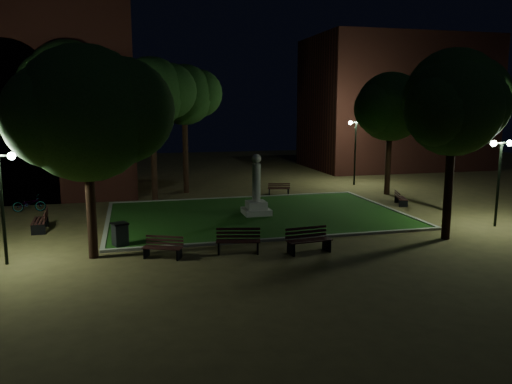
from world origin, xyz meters
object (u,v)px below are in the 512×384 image
bicycle (29,203)px  bench_near_right (308,241)px  bench_near_left (238,241)px  bench_right_side (400,199)px  bench_left_side (41,221)px  trash_bin (120,235)px  bench_far_side (279,189)px  bench_west_near (163,248)px  monument (256,198)px

bicycle → bench_near_right: bearing=-133.1°
bench_near_left → bench_right_side: bearing=45.5°
bench_near_right → bench_left_side: bearing=143.2°
bench_right_side → trash_bin: size_ratio=1.49×
bench_left_side → bench_far_side: (13.51, 6.58, -0.09)m
bench_right_side → bicycle: 21.08m
bench_near_right → bench_far_side: bearing=71.8°
bench_near_left → bench_west_near: (-2.93, 0.00, -0.06)m
trash_bin → bicycle: 9.87m
bench_far_side → trash_bin: 14.31m
monument → bicycle: 12.57m
bench_near_right → bench_right_side: (8.59, 7.84, -0.09)m
bench_far_side → bicycle: (-14.89, -1.81, 0.08)m
bench_right_side → bicycle: bearing=99.3°
bench_near_left → bench_far_side: bearing=79.4°
bench_left_side → bench_right_side: 19.52m
bench_west_near → bench_right_side: 15.95m
bench_near_right → bicycle: size_ratio=1.07×
bench_west_near → bench_right_side: bearing=51.1°
bench_west_near → bicycle: bearing=146.6°
bench_near_left → bench_right_side: size_ratio=1.19×
bench_left_side → trash_bin: size_ratio=1.78×
bench_right_side → bicycle: size_ratio=0.89×
bench_right_side → monument: bearing=113.3°
bench_near_left → bicycle: bench_near_left is taller
bench_far_side → trash_bin: size_ratio=1.47×
monument → bench_near_right: bearing=-87.1°
monument → bench_right_side: 9.00m
bench_west_near → bench_far_side: bench_west_near is taller
monument → bench_left_side: (-10.51, -0.72, -0.49)m
bench_near_right → bicycle: (-12.24, 11.09, -0.01)m
monument → bench_right_side: size_ratio=2.08×
bench_far_side → bench_west_near: bearing=67.5°
trash_bin → monument: bearing=33.0°
bench_near_left → trash_bin: (-4.55, 1.93, 0.07)m
bench_near_left → bench_left_side: 9.95m
bench_near_right → bench_west_near: 5.68m
monument → bench_far_side: bearing=62.9°
bench_near_left → bench_left_side: bearing=158.1°
bench_near_left → bench_left_side: bench_left_side is taller
trash_bin → bench_near_left: bearing=-23.0°
bench_right_side → trash_bin: 16.70m
monument → bench_far_side: (3.00, 5.85, -0.59)m
bench_near_left → trash_bin: size_ratio=1.79×
bench_near_left → trash_bin: bearing=169.9°
bench_right_side → bench_far_side: 7.80m
monument → trash_bin: bearing=-147.0°
bench_near_right → bench_left_side: (-10.87, 6.32, -0.00)m
trash_bin → bench_left_side: bearing=133.9°
bench_near_right → bicycle: 16.52m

